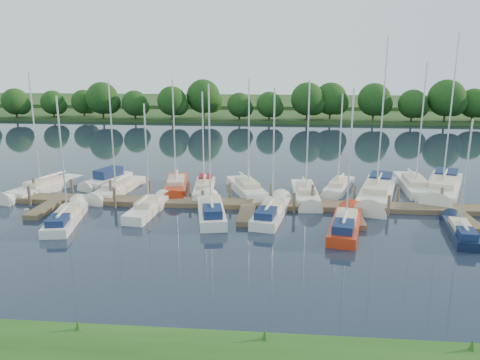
# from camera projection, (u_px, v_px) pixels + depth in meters

# --- Properties ---
(ground) EXTENTS (260.00, 260.00, 0.00)m
(ground) POSITION_uv_depth(u_px,v_px,m) (240.00, 243.00, 30.47)
(ground) COLOR black
(ground) RESTS_ON ground
(dock) EXTENTS (40.00, 6.00, 0.40)m
(dock) POSITION_uv_depth(u_px,v_px,m) (249.00, 206.00, 37.47)
(dock) COLOR #4E402C
(dock) RESTS_ON ground
(mooring_pilings) EXTENTS (38.24, 2.84, 2.00)m
(mooring_pilings) POSITION_uv_depth(u_px,v_px,m) (250.00, 198.00, 38.46)
(mooring_pilings) COLOR #473D33
(mooring_pilings) RESTS_ON ground
(far_shore) EXTENTS (180.00, 30.00, 0.60)m
(far_shore) POSITION_uv_depth(u_px,v_px,m) (271.00, 114.00, 102.78)
(far_shore) COLOR #203F18
(far_shore) RESTS_ON ground
(distant_hill) EXTENTS (220.00, 40.00, 1.40)m
(distant_hill) POSITION_uv_depth(u_px,v_px,m) (273.00, 102.00, 126.81)
(distant_hill) COLOR #355123
(distant_hill) RESTS_ON ground
(treeline) EXTENTS (147.35, 9.96, 8.29)m
(treeline) POSITION_uv_depth(u_px,v_px,m) (260.00, 101.00, 89.55)
(treeline) COLOR #38281C
(treeline) RESTS_ON ground
(sailboat_n_0) EXTENTS (4.27, 8.68, 11.10)m
(sailboat_n_0) POSITION_uv_depth(u_px,v_px,m) (43.00, 189.00, 42.31)
(sailboat_n_0) COLOR silver
(sailboat_n_0) RESTS_ON ground
(motorboat) EXTENTS (3.38, 6.02, 1.88)m
(motorboat) POSITION_uv_depth(u_px,v_px,m) (108.00, 180.00, 45.01)
(motorboat) COLOR silver
(motorboat) RESTS_ON ground
(sailboat_n_2) EXTENTS (2.98, 8.29, 10.36)m
(sailboat_n_2) POSITION_uv_depth(u_px,v_px,m) (117.00, 190.00, 42.08)
(sailboat_n_2) COLOR silver
(sailboat_n_2) RESTS_ON ground
(sailboat_n_3) EXTENTS (3.04, 8.24, 10.40)m
(sailboat_n_3) POSITION_uv_depth(u_px,v_px,m) (176.00, 187.00, 43.04)
(sailboat_n_3) COLOR #B62B10
(sailboat_n_3) RESTS_ON ground
(sailboat_n_4) EXTENTS (2.39, 7.37, 9.35)m
(sailboat_n_4) POSITION_uv_depth(u_px,v_px,m) (204.00, 189.00, 42.12)
(sailboat_n_4) COLOR silver
(sailboat_n_4) RESTS_ON ground
(sailboat_n_5) EXTENTS (4.29, 8.09, 10.54)m
(sailboat_n_5) POSITION_uv_depth(u_px,v_px,m) (248.00, 191.00, 41.77)
(sailboat_n_5) COLOR silver
(sailboat_n_5) RESTS_ON ground
(sailboat_n_6) EXTENTS (2.31, 8.23, 10.41)m
(sailboat_n_6) POSITION_uv_depth(u_px,v_px,m) (305.00, 195.00, 40.44)
(sailboat_n_6) COLOR silver
(sailboat_n_6) RESTS_ON ground
(sailboat_n_7) EXTENTS (3.49, 7.11, 9.09)m
(sailboat_n_7) POSITION_uv_depth(u_px,v_px,m) (338.00, 188.00, 42.71)
(sailboat_n_7) COLOR silver
(sailboat_n_7) RESTS_ON ground
(sailboat_n_8) EXTENTS (5.14, 11.09, 13.92)m
(sailboat_n_8) POSITION_uv_depth(u_px,v_px,m) (377.00, 194.00, 40.57)
(sailboat_n_8) COLOR silver
(sailboat_n_8) RESTS_ON ground
(sailboat_n_9) EXTENTS (2.48, 9.36, 11.88)m
(sailboat_n_9) POSITION_uv_depth(u_px,v_px,m) (415.00, 187.00, 42.83)
(sailboat_n_9) COLOR silver
(sailboat_n_9) RESTS_ON ground
(sailboat_n_10) EXTENTS (6.24, 11.28, 14.38)m
(sailboat_n_10) POSITION_uv_depth(u_px,v_px,m) (442.00, 189.00, 42.13)
(sailboat_n_10) COLOR silver
(sailboat_n_10) RESTS_ON ground
(sailboat_s_0) EXTENTS (2.88, 7.57, 9.53)m
(sailboat_s_0) POSITION_uv_depth(u_px,v_px,m) (66.00, 218.00, 34.27)
(sailboat_s_0) COLOR silver
(sailboat_s_0) RESTS_ON ground
(sailboat_s_1) EXTENTS (2.17, 6.80, 8.88)m
(sailboat_s_1) POSITION_uv_depth(u_px,v_px,m) (148.00, 210.00, 36.41)
(sailboat_s_1) COLOR silver
(sailboat_s_1) RESTS_ON ground
(sailboat_s_2) EXTENTS (3.24, 8.06, 10.38)m
(sailboat_s_2) POSITION_uv_depth(u_px,v_px,m) (211.00, 212.00, 35.63)
(sailboat_s_2) COLOR silver
(sailboat_s_2) RESTS_ON ground
(sailboat_s_3) EXTENTS (2.99, 7.93, 10.07)m
(sailboat_s_3) POSITION_uv_depth(u_px,v_px,m) (271.00, 213.00, 35.55)
(sailboat_s_3) COLOR silver
(sailboat_s_3) RESTS_ON ground
(sailboat_s_4) EXTENTS (3.23, 7.99, 10.21)m
(sailboat_s_4) POSITION_uv_depth(u_px,v_px,m) (346.00, 226.00, 32.67)
(sailboat_s_4) COLOR #B62B10
(sailboat_s_4) RESTS_ON ground
(sailboat_s_5) EXTENTS (2.25, 6.44, 8.22)m
(sailboat_s_5) POSITION_uv_depth(u_px,v_px,m) (460.00, 232.00, 31.56)
(sailboat_s_5) COLOR black
(sailboat_s_5) RESTS_ON ground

